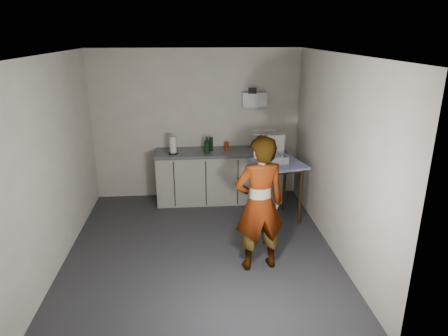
{
  "coord_description": "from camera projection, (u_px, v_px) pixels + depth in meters",
  "views": [
    {
      "loc": [
        -0.08,
        -4.86,
        2.85
      ],
      "look_at": [
        0.36,
        0.45,
        1.03
      ],
      "focal_mm": 32.0,
      "sensor_mm": 36.0,
      "label": 1
    }
  ],
  "objects": [
    {
      "name": "ground",
      "position": [
        201.0,
        249.0,
        5.51
      ],
      "size": [
        4.0,
        4.0,
        0.0
      ],
      "primitive_type": "plane",
      "color": "#2C2D32",
      "rests_on": "ground"
    },
    {
      "name": "wall_back",
      "position": [
        196.0,
        125.0,
        6.97
      ],
      "size": [
        3.6,
        0.02,
        2.6
      ],
      "primitive_type": "cube",
      "color": "beige",
      "rests_on": "ground"
    },
    {
      "name": "wall_right",
      "position": [
        336.0,
        156.0,
        5.23
      ],
      "size": [
        0.02,
        4.0,
        2.6
      ],
      "primitive_type": "cube",
      "color": "beige",
      "rests_on": "ground"
    },
    {
      "name": "wall_left",
      "position": [
        55.0,
        163.0,
        4.95
      ],
      "size": [
        0.02,
        4.0,
        2.6
      ],
      "primitive_type": "cube",
      "color": "beige",
      "rests_on": "ground"
    },
    {
      "name": "ceiling",
      "position": [
        197.0,
        55.0,
        4.67
      ],
      "size": [
        3.6,
        4.0,
        0.01
      ],
      "primitive_type": "cube",
      "color": "white",
      "rests_on": "wall_back"
    },
    {
      "name": "kitchen_counter",
      "position": [
        221.0,
        177.0,
        7.01
      ],
      "size": [
        2.24,
        0.62,
        0.91
      ],
      "color": "black",
      "rests_on": "ground"
    },
    {
      "name": "wall_shelf",
      "position": [
        254.0,
        100.0,
        6.83
      ],
      "size": [
        0.42,
        0.18,
        0.37
      ],
      "color": "white",
      "rests_on": "ground"
    },
    {
      "name": "side_table",
      "position": [
        278.0,
        170.0,
        6.16
      ],
      "size": [
        0.88,
        0.88,
        0.94
      ],
      "rotation": [
        0.0,
        0.0,
        0.24
      ],
      "color": "black",
      "rests_on": "ground"
    },
    {
      "name": "standing_man",
      "position": [
        259.0,
        204.0,
        4.84
      ],
      "size": [
        0.7,
        0.52,
        1.73
      ],
      "primitive_type": "imported",
      "rotation": [
        0.0,
        0.0,
        3.32
      ],
      "color": "#B2A593",
      "rests_on": "ground"
    },
    {
      "name": "soap_bottle",
      "position": [
        207.0,
        145.0,
        6.7
      ],
      "size": [
        0.15,
        0.15,
        0.28
      ],
      "primitive_type": "imported",
      "rotation": [
        0.0,
        0.0,
        0.62
      ],
      "color": "black",
      "rests_on": "kitchen_counter"
    },
    {
      "name": "soda_can",
      "position": [
        226.0,
        146.0,
        6.89
      ],
      "size": [
        0.07,
        0.07,
        0.14
      ],
      "primitive_type": "cylinder",
      "color": "red",
      "rests_on": "kitchen_counter"
    },
    {
      "name": "dark_bottle",
      "position": [
        211.0,
        144.0,
        6.82
      ],
      "size": [
        0.07,
        0.07,
        0.24
      ],
      "primitive_type": "cylinder",
      "color": "black",
      "rests_on": "kitchen_counter"
    },
    {
      "name": "paper_towel",
      "position": [
        173.0,
        145.0,
        6.66
      ],
      "size": [
        0.16,
        0.16,
        0.29
      ],
      "color": "black",
      "rests_on": "kitchen_counter"
    },
    {
      "name": "dish_rack",
      "position": [
        264.0,
        145.0,
        6.92
      ],
      "size": [
        0.45,
        0.34,
        0.31
      ],
      "color": "white",
      "rests_on": "kitchen_counter"
    },
    {
      "name": "bakery_box",
      "position": [
        278.0,
        156.0,
        6.13
      ],
      "size": [
        0.3,
        0.3,
        0.39
      ],
      "rotation": [
        0.0,
        0.0,
        0.07
      ],
      "color": "white",
      "rests_on": "side_table"
    }
  ]
}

